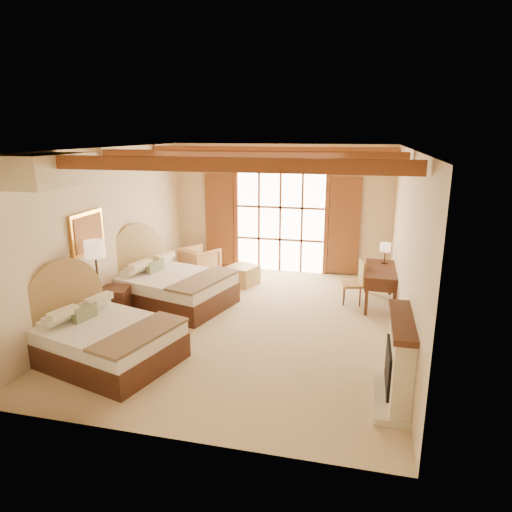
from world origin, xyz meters
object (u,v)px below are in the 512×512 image
(armchair, at_px, (200,262))
(desk, at_px, (380,285))
(bed_near, at_px, (99,337))
(bed_far, at_px, (168,285))
(nightstand, at_px, (115,303))

(armchair, bearing_deg, desk, -162.24)
(bed_near, xyz_separation_m, desk, (4.31, 3.52, 0.02))
(bed_far, xyz_separation_m, armchair, (-0.03, 1.99, -0.06))
(bed_near, height_order, desk, bed_near)
(bed_near, distance_m, armchair, 4.48)
(nightstand, bearing_deg, bed_far, 42.59)
(armchair, distance_m, desk, 4.40)
(nightstand, distance_m, armchair, 2.99)
(desk, bearing_deg, bed_far, -165.33)
(desk, bearing_deg, armchair, 168.55)
(desk, bearing_deg, nightstand, -157.17)
(armchair, bearing_deg, bed_near, 120.30)
(nightstand, bearing_deg, desk, 9.93)
(bed_near, bearing_deg, armchair, 105.65)
(bed_far, relative_size, armchair, 3.18)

